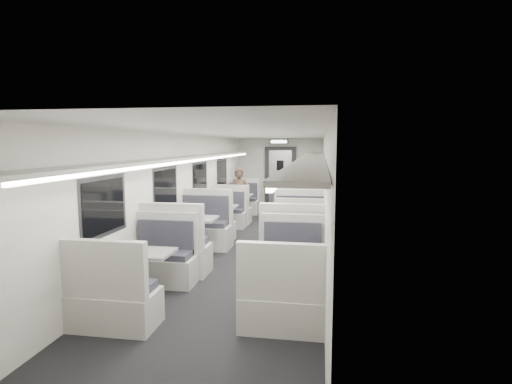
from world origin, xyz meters
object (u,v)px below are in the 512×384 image
(booth_right_c, at_px, (297,238))
(exit_sign, at_px, (279,142))
(booth_left_b, at_px, (221,219))
(vestibule_door, at_px, (280,177))
(booth_right_a, at_px, (306,206))
(booth_left_a, at_px, (238,206))
(booth_left_c, at_px, (191,238))
(passenger, at_px, (239,196))
(booth_right_d, at_px, (288,278))
(booth_right_b, at_px, (301,223))
(booth_left_d, at_px, (142,276))

(booth_right_c, height_order, exit_sign, exit_sign)
(booth_left_b, height_order, vestibule_door, vestibule_door)
(booth_right_a, bearing_deg, booth_left_a, -170.13)
(booth_right_c, bearing_deg, booth_left_c, -170.65)
(booth_left_b, bearing_deg, booth_left_a, 90.00)
(booth_left_a, distance_m, passenger, 1.00)
(booth_right_c, xyz_separation_m, exit_sign, (-1.00, 6.14, 1.87))
(booth_left_c, height_order, passenger, passenger)
(exit_sign, bearing_deg, booth_right_d, -83.16)
(booth_left_a, xyz_separation_m, booth_right_a, (2.00, 0.35, -0.02))
(booth_left_b, distance_m, vestibule_door, 4.84)
(booth_left_b, xyz_separation_m, booth_right_a, (2.00, 2.43, -0.00))
(booth_right_b, bearing_deg, passenger, 140.61)
(booth_left_d, bearing_deg, passenger, 87.68)
(booth_right_a, relative_size, booth_right_b, 0.97)
(booth_left_d, xyz_separation_m, booth_right_d, (2.00, 0.26, -0.01))
(booth_left_c, height_order, booth_right_c, booth_left_c)
(booth_right_a, bearing_deg, booth_right_d, -90.00)
(booth_left_d, xyz_separation_m, booth_right_c, (2.00, 2.46, 0.04))
(booth_right_d, bearing_deg, passenger, 108.36)
(booth_right_c, distance_m, vestibule_door, 6.73)
(vestibule_door, bearing_deg, booth_right_c, -81.42)
(booth_left_b, relative_size, vestibule_door, 0.94)
(booth_right_a, xyz_separation_m, passenger, (-1.77, -1.24, 0.43))
(booth_left_b, distance_m, exit_sign, 4.72)
(booth_right_b, height_order, vestibule_door, vestibule_door)
(booth_left_c, xyz_separation_m, exit_sign, (1.00, 6.47, 1.86))
(booth_right_a, bearing_deg, booth_left_b, -129.43)
(booth_left_d, bearing_deg, booth_left_a, 90.00)
(booth_left_b, distance_m, booth_left_d, 4.40)
(passenger, relative_size, vestibule_door, 0.74)
(passenger, bearing_deg, vestibule_door, 80.21)
(booth_left_d, relative_size, booth_right_b, 1.04)
(booth_left_a, bearing_deg, passenger, -75.67)
(booth_left_a, bearing_deg, booth_left_c, -90.00)
(booth_right_d, bearing_deg, booth_left_d, -172.60)
(booth_left_c, relative_size, vestibule_door, 1.11)
(booth_left_d, xyz_separation_m, exit_sign, (1.00, 8.60, 1.91))
(booth_right_c, bearing_deg, booth_left_d, -129.10)
(exit_sign, bearing_deg, booth_left_b, -103.41)
(booth_left_c, relative_size, booth_right_b, 1.16)
(booth_left_b, xyz_separation_m, passenger, (0.23, 1.20, 0.42))
(booth_left_b, bearing_deg, exit_sign, 76.59)
(exit_sign, bearing_deg, booth_left_c, -98.79)
(booth_right_a, relative_size, booth_right_d, 0.95)
(booth_right_d, xyz_separation_m, exit_sign, (-1.00, 8.34, 1.91))
(booth_right_a, relative_size, booth_right_c, 0.85)
(booth_right_a, bearing_deg, vestibule_door, 113.96)
(booth_right_a, bearing_deg, booth_right_c, -90.00)
(booth_right_c, height_order, passenger, passenger)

